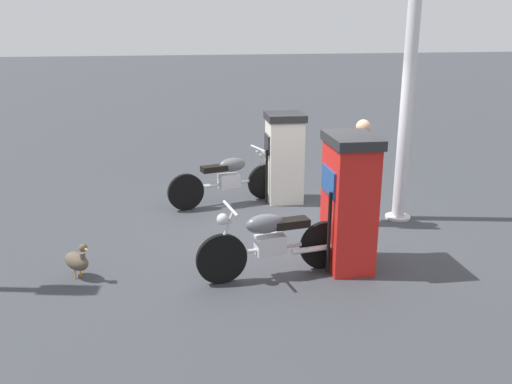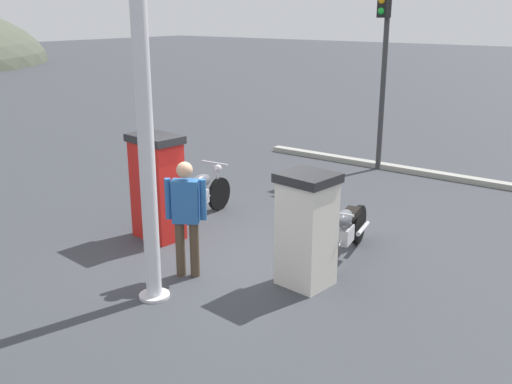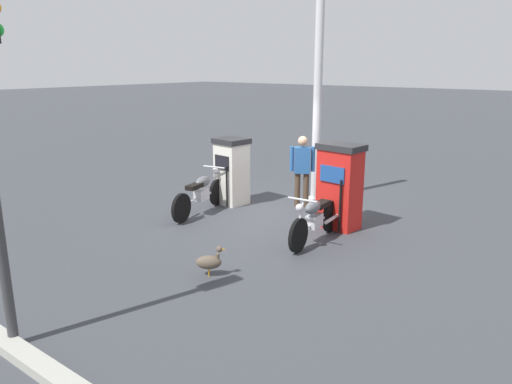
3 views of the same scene
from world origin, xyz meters
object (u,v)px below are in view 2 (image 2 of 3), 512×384
Objects in this scene: canopy_support_pole at (145,123)px; motorcycle_far_pump at (198,195)px; motorcycle_near_pump at (345,232)px; attendant_person at (186,212)px; fuel_pump_near at (307,229)px; wandering_duck at (294,183)px; fuel_pump_far at (157,186)px; roadside_traffic_light at (384,47)px.

motorcycle_far_pump is at bearing 31.66° from canopy_support_pole.
motorcycle_near_pump is 2.38m from attendant_person.
wandering_duck is at bearing 36.08° from fuel_pump_near.
fuel_pump_near is at bearing -89.99° from fuel_pump_far.
fuel_pump_far is 3.09m from motorcycle_near_pump.
motorcycle_near_pump is (1.00, -0.04, -0.34)m from fuel_pump_near.
motorcycle_far_pump is 2.39m from wandering_duck.
wandering_duck is 0.10× the size of canopy_support_pole.
roadside_traffic_light reaches higher than fuel_pump_far.
fuel_pump_near is 1.65m from attendant_person.
attendant_person is 4.31m from wandering_duck.
attendant_person is at bearing 118.81° from fuel_pump_near.
motorcycle_far_pump is 2.38m from attendant_person.
roadside_traffic_light is 0.87× the size of canopy_support_pole.
fuel_pump_near is at bearing -41.24° from canopy_support_pole.
attendant_person is 3.36× the size of wandering_duck.
canopy_support_pole is at bearing 151.34° from motorcycle_near_pump.
wandering_duck is 3.83m from roadside_traffic_light.
attendant_person is at bearing -166.56° from wandering_duck.
motorcycle_near_pump reaches higher than wandering_duck.
motorcycle_near_pump is at bearing -39.59° from attendant_person.
fuel_pump_far is at bearing 44.44° from canopy_support_pole.
roadside_traffic_light reaches higher than wandering_duck.
roadside_traffic_light is at bearing -8.11° from fuel_pump_far.
attendant_person is (-1.79, 1.48, 0.49)m from motorcycle_near_pump.
canopy_support_pole is (-7.67, -0.63, -0.51)m from roadside_traffic_light.
motorcycle_near_pump is 1.25× the size of attendant_person.
motorcycle_near_pump is (1.00, -2.89, -0.41)m from fuel_pump_far.
motorcycle_near_pump is at bearing -2.31° from fuel_pump_near.
fuel_pump_far is at bearing 60.54° from attendant_person.
fuel_pump_near is at bearing -143.92° from wandering_duck.
roadside_traffic_light reaches higher than motorcycle_far_pump.
fuel_pump_near is at bearing 177.69° from motorcycle_near_pump.
fuel_pump_far is 1.62m from attendant_person.
attendant_person is 7.19m from roadside_traffic_light.
roadside_traffic_light is (5.12, -0.94, 2.35)m from motorcycle_far_pump.
fuel_pump_near is 6.75m from roadside_traffic_light.
canopy_support_pole is (-1.53, -1.50, 1.43)m from fuel_pump_far.
fuel_pump_far is 0.83× the size of motorcycle_near_pump.
roadside_traffic_light is at bearing 17.85° from fuel_pump_near.
fuel_pump_far is 6.49m from roadside_traffic_light.
motorcycle_far_pump is 5.71m from roadside_traffic_light.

